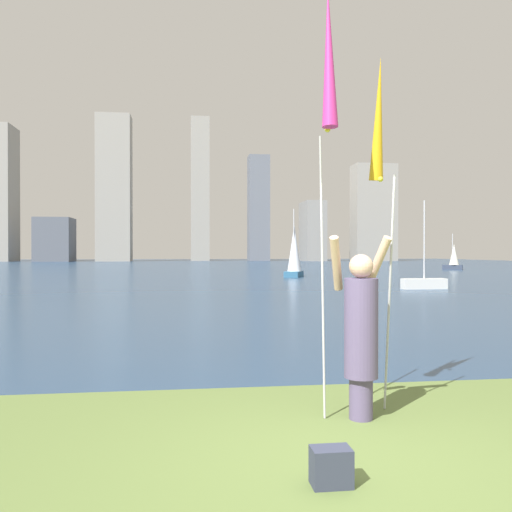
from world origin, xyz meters
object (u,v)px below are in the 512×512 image
at_px(kite_flag_left, 329,65).
at_px(sailboat_0, 424,283).
at_px(bag, 331,467).
at_px(person, 361,329).
at_px(sailboat_5, 454,258).
at_px(kite_flag_right, 379,127).
at_px(sailboat_4, 294,253).

relative_size(kite_flag_left, sailboat_0, 1.08).
distance_m(bag, sailboat_0, 22.07).
distance_m(person, sailboat_5, 49.63).
xyz_separation_m(kite_flag_left, sailboat_0, (9.47, 18.33, -3.29)).
relative_size(person, kite_flag_right, 0.49).
xyz_separation_m(kite_flag_right, sailboat_0, (8.74, 17.76, -2.83)).
bearing_deg(bag, sailboat_5, 61.49).
bearing_deg(bag, kite_flag_left, 75.71).
distance_m(kite_flag_left, bag, 3.75).
xyz_separation_m(kite_flag_right, bag, (-1.09, -1.99, -2.99)).
distance_m(person, kite_flag_right, 2.28).
bearing_deg(kite_flag_right, sailboat_5, 61.50).
xyz_separation_m(person, sailboat_4, (5.59, 30.89, 0.69)).
relative_size(kite_flag_right, sailboat_5, 1.13).
height_order(kite_flag_left, sailboat_5, kite_flag_left).
bearing_deg(kite_flag_right, bag, -118.79).
bearing_deg(kite_flag_right, kite_flag_left, -142.15).
bearing_deg(sailboat_0, bag, -116.46).
distance_m(kite_flag_left, kite_flag_right, 1.04).
height_order(bag, sailboat_4, sailboat_4).
relative_size(kite_flag_left, sailboat_4, 0.96).
relative_size(person, sailboat_0, 0.46).
height_order(kite_flag_right, sailboat_0, sailboat_0).
xyz_separation_m(kite_flag_right, sailboat_5, (23.39, 43.09, -2.00)).
xyz_separation_m(kite_flag_left, sailboat_5, (24.12, 43.66, -2.47)).
xyz_separation_m(sailboat_4, sailboat_5, (18.17, 12.68, -0.49)).
bearing_deg(bag, person, 64.24).
relative_size(kite_flag_right, bag, 13.22).
height_order(kite_flag_right, bag, kite_flag_right).
bearing_deg(person, sailboat_4, 77.13).
distance_m(kite_flag_right, bag, 3.75).
distance_m(bag, sailboat_5, 51.31).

